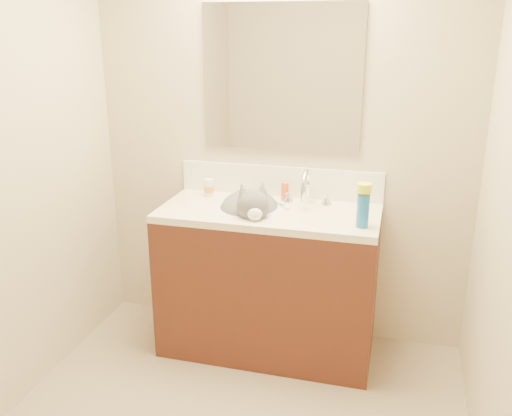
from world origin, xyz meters
The scene contains 16 objects.
room_shell centered at (0.00, 0.00, 1.49)m, with size 2.24×2.54×2.52m.
vanity_cabinet centered at (0.00, 0.97, 0.41)m, with size 1.20×0.55×0.82m, color #451E12.
counter_slab centered at (0.00, 0.97, 0.84)m, with size 1.20×0.55×0.04m, color beige.
basin centered at (-0.12, 0.94, 0.79)m, with size 0.45×0.36×0.14m, color white.
faucet centered at (0.18, 1.11, 0.95)m, with size 0.28×0.20×0.21m.
cat centered at (-0.11, 0.97, 0.84)m, with size 0.47×0.51×0.35m.
backsplash centered at (0.00, 1.24, 0.95)m, with size 1.20×0.02×0.18m, color silver.
mirror centered at (0.00, 1.24, 1.54)m, with size 0.90×0.02×0.80m, color white.
pill_bottle centered at (-0.40, 1.13, 0.91)m, with size 0.06×0.06×0.10m, color white.
pill_label centered at (-0.40, 1.13, 0.90)m, with size 0.06×0.06×0.04m, color orange.
silver_jar centered at (-0.08, 1.16, 0.89)m, with size 0.05×0.05×0.05m, color #B7B7BC.
amber_bottle centered at (0.05, 1.16, 0.91)m, with size 0.04×0.04×0.11m, color #E0521A.
toothbrush centered at (0.06, 1.05, 0.87)m, with size 0.02×0.15×0.01m, color white.
toothbrush_head centered at (0.06, 1.05, 0.87)m, with size 0.02×0.03×0.02m, color #6CACE6.
spray_can centered at (0.51, 0.83, 0.94)m, with size 0.06×0.06×0.17m, color #1964B3.
spray_cap centered at (0.51, 0.83, 1.06)m, with size 0.07×0.07×0.04m, color #E9F219.
Camera 1 is at (0.66, -1.76, 1.80)m, focal length 38.00 mm.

